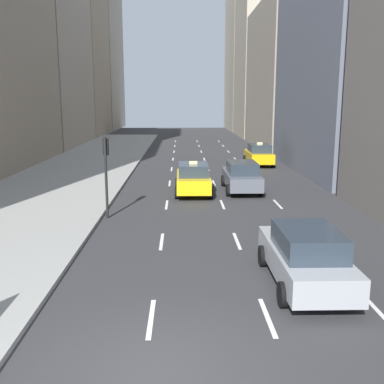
{
  "coord_description": "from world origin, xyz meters",
  "views": [
    {
      "loc": [
        0.54,
        -7.94,
        5.12
      ],
      "look_at": [
        0.98,
        10.04,
        1.46
      ],
      "focal_mm": 42.0,
      "sensor_mm": 36.0,
      "label": 1
    }
  ],
  "objects": [
    {
      "name": "taxi_lead",
      "position": [
        1.2,
        16.68,
        0.88
      ],
      "size": [
        2.02,
        4.4,
        1.87
      ],
      "color": "yellow",
      "rests_on": "ground"
    },
    {
      "name": "traffic_light_pole",
      "position": [
        -2.75,
        11.58,
        2.41
      ],
      "size": [
        0.24,
        0.42,
        3.6
      ],
      "color": "black",
      "rests_on": "ground"
    },
    {
      "name": "sedan_black_near",
      "position": [
        4.0,
        17.41,
        0.88
      ],
      "size": [
        2.02,
        4.81,
        1.72
      ],
      "color": "#565B66",
      "rests_on": "ground"
    },
    {
      "name": "lane_markings",
      "position": [
        2.6,
        23.0,
        0.01
      ],
      "size": [
        5.72,
        56.0,
        0.01
      ],
      "color": "white",
      "rests_on": "ground"
    },
    {
      "name": "building_row_right",
      "position": [
        12.0,
        44.98,
        11.87
      ],
      "size": [
        6.0,
        83.22,
        33.76
      ],
      "color": "slate",
      "rests_on": "ground"
    },
    {
      "name": "sidewalk_left",
      "position": [
        -7.0,
        27.0,
        0.07
      ],
      "size": [
        8.0,
        66.0,
        0.15
      ],
      "primitive_type": "cube",
      "color": "#9E9E99",
      "rests_on": "ground"
    },
    {
      "name": "sedan_silver_behind",
      "position": [
        4.0,
        3.91,
        0.86
      ],
      "size": [
        2.02,
        4.65,
        1.69
      ],
      "color": "#9EA0A5",
      "rests_on": "ground"
    },
    {
      "name": "building_row_left",
      "position": [
        -14.0,
        46.34,
        15.16
      ],
      "size": [
        6.0,
        84.58,
        35.01
      ],
      "color": "gray",
      "rests_on": "ground"
    },
    {
      "name": "ground_plane",
      "position": [
        0.0,
        0.0,
        0.0
      ],
      "size": [
        160.0,
        160.0,
        0.0
      ],
      "primitive_type": "plane",
      "color": "#333335"
    },
    {
      "name": "taxi_second",
      "position": [
        6.8,
        27.94,
        0.88
      ],
      "size": [
        2.02,
        4.4,
        1.87
      ],
      "color": "yellow",
      "rests_on": "ground"
    }
  ]
}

